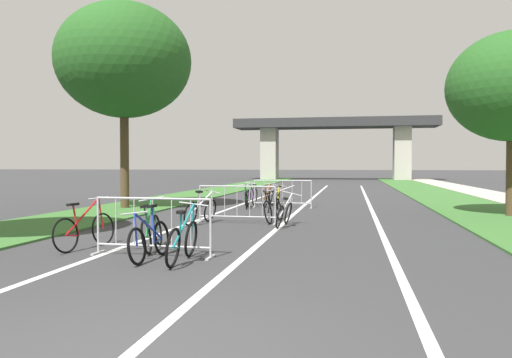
{
  "coord_description": "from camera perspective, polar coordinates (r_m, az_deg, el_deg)",
  "views": [
    {
      "loc": [
        1.87,
        -3.81,
        1.64
      ],
      "look_at": [
        -0.77,
        9.99,
        1.23
      ],
      "focal_mm": 35.17,
      "sensor_mm": 36.0,
      "label": 1
    }
  ],
  "objects": [
    {
      "name": "bicycle_black_6",
      "position": [
        14.25,
        1.95,
        -3.44
      ],
      "size": [
        0.46,
        1.73,
        0.95
      ],
      "rotation": [
        0.0,
        0.0,
        -0.12
      ],
      "color": "black",
      "rests_on": "ground"
    },
    {
      "name": "bicycle_white_8",
      "position": [
        13.9,
        -6.29,
        -3.58
      ],
      "size": [
        0.74,
        1.73,
        0.94
      ],
      "rotation": [
        0.0,
        0.0,
        -0.22
      ],
      "color": "black",
      "rests_on": "ground"
    },
    {
      "name": "bicycle_yellow_7",
      "position": [
        18.49,
        2.48,
        -2.28
      ],
      "size": [
        0.53,
        1.62,
        0.89
      ],
      "rotation": [
        0.0,
        0.0,
        0.18
      ],
      "color": "black",
      "rests_on": "ground"
    },
    {
      "name": "bicycle_silver_2",
      "position": [
        13.29,
        3.25,
        -3.92
      ],
      "size": [
        0.6,
        1.6,
        0.92
      ],
      "rotation": [
        0.0,
        0.0,
        -0.09
      ],
      "color": "black",
      "rests_on": "ground"
    },
    {
      "name": "bicycle_teal_9",
      "position": [
        8.52,
        -8.33,
        -6.95
      ],
      "size": [
        0.53,
        1.62,
        0.99
      ],
      "rotation": [
        0.0,
        0.0,
        0.02
      ],
      "color": "black",
      "rests_on": "ground"
    },
    {
      "name": "crowd_barrier_third",
      "position": [
        19.03,
        3.05,
        -1.72
      ],
      "size": [
        2.23,
        0.45,
        1.05
      ],
      "rotation": [
        0.0,
        0.0,
        0.0
      ],
      "color": "#ADADB2",
      "rests_on": "ground"
    },
    {
      "name": "lane_stripe_right_lane",
      "position": [
        21.61,
        12.7,
        -2.72
      ],
      "size": [
        0.14,
        35.47,
        0.01
      ],
      "primitive_type": "cube",
      "color": "silver",
      "rests_on": "ground"
    },
    {
      "name": "crowd_barrier_second",
      "position": [
        14.02,
        -2.17,
        -2.93
      ],
      "size": [
        2.23,
        0.48,
        1.05
      ],
      "rotation": [
        0.0,
        0.0,
        -0.02
      ],
      "color": "#ADADB2",
      "rests_on": "ground"
    },
    {
      "name": "bicycle_green_0",
      "position": [
        18.8,
        -1.1,
        -2.22
      ],
      "size": [
        0.51,
        1.6,
        0.94
      ],
      "rotation": [
        0.0,
        0.0,
        3.31
      ],
      "color": "black",
      "rests_on": "ground"
    },
    {
      "name": "tree_left_maple_mid",
      "position": [
        19.46,
        -14.8,
        12.85
      ],
      "size": [
        4.92,
        4.92,
        7.54
      ],
      "color": "#4C3823",
      "rests_on": "ground"
    },
    {
      "name": "bicycle_blue_3",
      "position": [
        8.84,
        -12.0,
        -6.74
      ],
      "size": [
        0.49,
        1.58,
        0.93
      ],
      "rotation": [
        0.0,
        0.0,
        3.1
      ],
      "color": "black",
      "rests_on": "ground"
    },
    {
      "name": "sidewalk_path_right",
      "position": [
        29.81,
        24.76,
        -1.57
      ],
      "size": [
        2.35,
        61.31,
        0.08
      ],
      "primitive_type": "cube",
      "color": "#ADA89E",
      "rests_on": "ground"
    },
    {
      "name": "bicycle_green_10",
      "position": [
        9.84,
        -11.78,
        -5.81
      ],
      "size": [
        0.67,
        1.65,
        1.0
      ],
      "rotation": [
        0.0,
        0.0,
        0.19
      ],
      "color": "black",
      "rests_on": "ground"
    },
    {
      "name": "bicycle_orange_1",
      "position": [
        19.51,
        1.35,
        -2.07
      ],
      "size": [
        0.48,
        1.75,
        0.92
      ],
      "rotation": [
        0.0,
        0.0,
        -0.1
      ],
      "color": "black",
      "rests_on": "ground"
    },
    {
      "name": "overpass_bridge",
      "position": [
        54.61,
        8.89,
        5.12
      ],
      "size": [
        21.36,
        4.32,
        6.55
      ],
      "color": "#2D2D30",
      "rests_on": "ground"
    },
    {
      "name": "grass_verge_left",
      "position": [
        30.06,
        -4.9,
        -1.43
      ],
      "size": [
        3.18,
        61.31,
        0.05
      ],
      "primitive_type": "cube",
      "color": "#386B2D",
      "rests_on": "ground"
    },
    {
      "name": "grass_verge_right",
      "position": [
        29.27,
        19.49,
        -1.6
      ],
      "size": [
        3.18,
        61.31,
        0.05
      ],
      "primitive_type": "cube",
      "color": "#386B2D",
      "rests_on": "ground"
    },
    {
      "name": "crowd_barrier_nearest",
      "position": [
        9.19,
        -11.66,
        -5.38
      ],
      "size": [
        2.24,
        0.51,
        1.05
      ],
      "rotation": [
        0.0,
        0.0,
        -0.03
      ],
      "color": "#ADADB2",
      "rests_on": "ground"
    },
    {
      "name": "bicycle_purple_4",
      "position": [
        19.68,
        -0.51,
        -2.03
      ],
      "size": [
        0.44,
        1.7,
        0.97
      ],
      "rotation": [
        0.0,
        0.0,
        3.07
      ],
      "color": "black",
      "rests_on": "ground"
    },
    {
      "name": "lane_stripe_left_lane",
      "position": [
        22.05,
        -0.82,
        -2.59
      ],
      "size": [
        0.14,
        35.47,
        0.01
      ],
      "primitive_type": "cube",
      "color": "silver",
      "rests_on": "ground"
    },
    {
      "name": "bicycle_red_5",
      "position": [
        10.31,
        -18.88,
        -5.45
      ],
      "size": [
        0.51,
        1.67,
        1.0
      ],
      "rotation": [
        0.0,
        0.0,
        -0.22
      ],
      "color": "black",
      "rests_on": "ground"
    },
    {
      "name": "lane_stripe_center",
      "position": [
        21.68,
        5.87,
        -2.67
      ],
      "size": [
        0.14,
        35.47,
        0.01
      ],
      "primitive_type": "cube",
      "color": "silver",
      "rests_on": "ground"
    }
  ]
}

